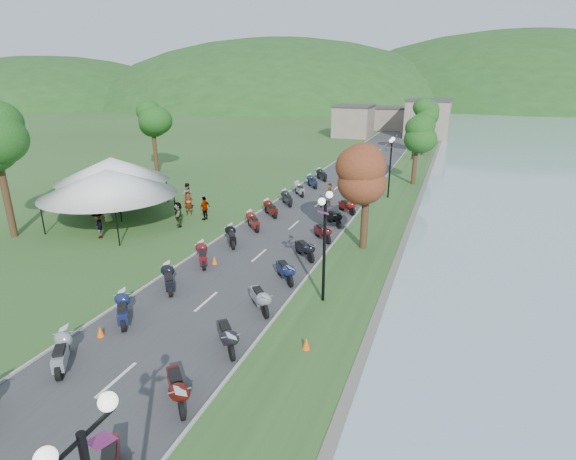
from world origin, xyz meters
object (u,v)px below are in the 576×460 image
(pedestrian_b, at_px, (188,206))
(vendor_tent_main, at_px, (110,198))
(pedestrian_a, at_px, (189,215))
(pedestrian_c, at_px, (100,238))

(pedestrian_b, bearing_deg, vendor_tent_main, 51.88)
(pedestrian_a, height_order, pedestrian_b, pedestrian_b)
(pedestrian_a, bearing_deg, pedestrian_b, 90.57)
(vendor_tent_main, distance_m, pedestrian_b, 6.81)
(pedestrian_a, relative_size, pedestrian_c, 0.98)
(pedestrian_a, xyz_separation_m, pedestrian_b, (-1.42, 2.05, 0.00))
(pedestrian_b, relative_size, pedestrian_c, 1.07)
(pedestrian_c, bearing_deg, vendor_tent_main, 151.87)
(vendor_tent_main, xyz_separation_m, pedestrian_a, (3.48, 4.13, -2.00))
(pedestrian_a, distance_m, pedestrian_b, 2.49)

